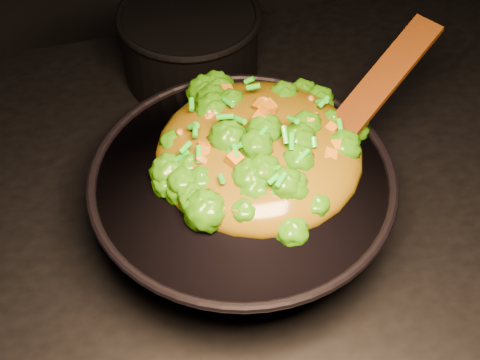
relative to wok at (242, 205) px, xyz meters
name	(u,v)px	position (x,y,z in m)	size (l,w,h in m)	color
wok	(242,205)	(0.00, 0.00, 0.00)	(0.36, 0.36, 0.10)	black
stir_fry	(260,131)	(0.03, 0.03, 0.10)	(0.26, 0.26, 0.09)	#286B07
spatula	(366,100)	(0.17, 0.04, 0.10)	(0.27, 0.04, 0.01)	#321003
back_pot	(190,44)	(0.01, 0.32, 0.01)	(0.21, 0.21, 0.12)	black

